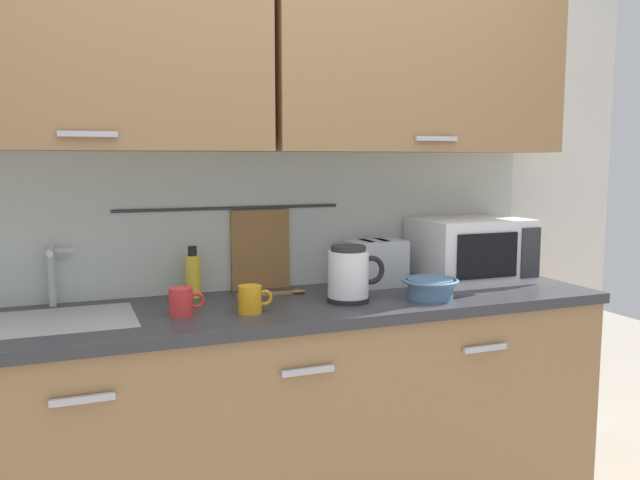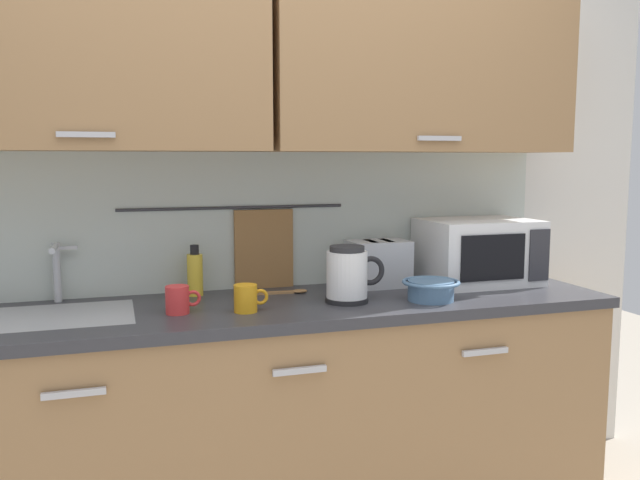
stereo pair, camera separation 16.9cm
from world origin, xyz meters
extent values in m
cube|color=#997047|center=(0.00, 0.30, 0.43)|extent=(2.50, 0.60, 0.86)
cube|color=#B7B7BC|center=(-0.69, -0.01, 0.74)|extent=(0.18, 0.02, 0.02)
cube|color=#B7B7BC|center=(0.00, -0.01, 0.74)|extent=(0.18, 0.02, 0.02)
cube|color=#B7B7BC|center=(0.69, -0.01, 0.74)|extent=(0.18, 0.02, 0.02)
cube|color=#333338|center=(0.00, 0.30, 0.88)|extent=(2.53, 0.63, 0.04)
cube|color=#9EA0A5|center=(-0.76, 0.32, 0.85)|extent=(0.52, 0.38, 0.09)
cube|color=silver|center=(0.00, 0.63, 1.25)|extent=(3.70, 0.06, 2.50)
cube|color=beige|center=(0.00, 0.59, 1.18)|extent=(2.50, 0.01, 0.55)
cube|color=#997047|center=(-0.63, 0.43, 1.80)|extent=(1.24, 0.33, 0.70)
cube|color=#B7B7BC|center=(-0.63, 0.26, 1.50)|extent=(0.18, 0.01, 0.02)
cube|color=#997047|center=(0.63, 0.43, 1.80)|extent=(1.24, 0.33, 0.70)
cube|color=#B7B7BC|center=(0.63, 0.26, 1.50)|extent=(0.18, 0.01, 0.02)
cylinder|color=#333338|center=(-0.10, 0.58, 1.23)|extent=(0.90, 0.01, 0.01)
cube|color=olive|center=(0.02, 0.58, 1.05)|extent=(0.24, 0.02, 0.34)
cylinder|color=#B2B5BA|center=(-0.76, 0.55, 1.01)|extent=(0.03, 0.03, 0.22)
cylinder|color=#B2B5BA|center=(-0.76, 0.47, 1.11)|extent=(0.02, 0.16, 0.02)
cube|color=#B2B5BA|center=(-0.72, 0.55, 1.10)|extent=(0.07, 0.02, 0.01)
cube|color=white|center=(0.90, 0.41, 1.04)|extent=(0.46, 0.34, 0.27)
cube|color=black|center=(0.87, 0.24, 1.04)|extent=(0.29, 0.01, 0.18)
cube|color=#2D2D33|center=(1.08, 0.24, 1.04)|extent=(0.09, 0.01, 0.21)
cylinder|color=black|center=(0.25, 0.23, 0.91)|extent=(0.16, 0.16, 0.02)
cylinder|color=white|center=(0.25, 0.23, 1.00)|extent=(0.15, 0.15, 0.17)
cylinder|color=#262628|center=(0.25, 0.23, 1.10)|extent=(0.13, 0.13, 0.02)
torus|color=black|center=(0.34, 0.23, 1.01)|extent=(0.11, 0.02, 0.11)
cylinder|color=yellow|center=(-0.27, 0.51, 0.98)|extent=(0.06, 0.06, 0.16)
cylinder|color=black|center=(-0.27, 0.51, 1.08)|extent=(0.03, 0.03, 0.04)
cylinder|color=orange|center=(-0.14, 0.18, 0.95)|extent=(0.08, 0.08, 0.09)
torus|color=orange|center=(-0.08, 0.18, 0.95)|extent=(0.06, 0.01, 0.06)
cylinder|color=#4C7093|center=(0.55, 0.16, 0.94)|extent=(0.17, 0.17, 0.07)
torus|color=#4C7093|center=(0.55, 0.16, 0.97)|extent=(0.21, 0.21, 0.01)
cube|color=#B7BABF|center=(0.47, 0.47, 1.00)|extent=(0.24, 0.17, 0.19)
cube|color=black|center=(0.44, 0.47, 1.08)|extent=(0.03, 0.12, 0.01)
cube|color=black|center=(0.51, 0.47, 1.08)|extent=(0.03, 0.12, 0.01)
cube|color=black|center=(0.35, 0.47, 1.02)|extent=(0.02, 0.02, 0.02)
cylinder|color=red|center=(-0.36, 0.23, 0.95)|extent=(0.08, 0.08, 0.09)
torus|color=red|center=(-0.31, 0.23, 0.95)|extent=(0.06, 0.01, 0.06)
cube|color=#9E7042|center=(-0.01, 0.44, 0.91)|extent=(0.22, 0.03, 0.01)
ellipsoid|color=#9E7042|center=(0.13, 0.44, 0.91)|extent=(0.06, 0.04, 0.01)
camera|label=1|loc=(-0.72, -1.92, 1.42)|focal=36.54mm
camera|label=2|loc=(-0.56, -1.98, 1.42)|focal=36.54mm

